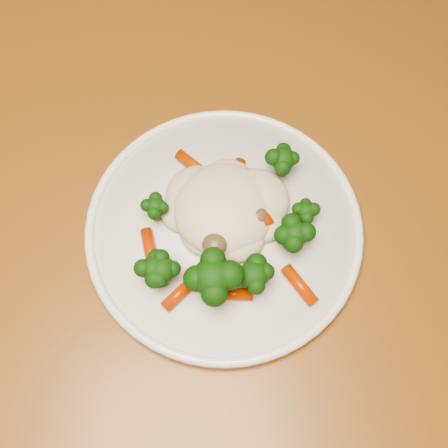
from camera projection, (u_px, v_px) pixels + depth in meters
The scene contains 3 objects.
dining_table at pixel (197, 275), 0.66m from camera, with size 1.30×0.89×0.75m.
plate at pixel (224, 229), 0.58m from camera, with size 0.28×0.28×0.01m, color white.
meal at pixel (225, 227), 0.55m from camera, with size 0.18×0.19×0.05m.
Camera 1 is at (0.15, -0.49, 1.29)m, focal length 45.00 mm.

